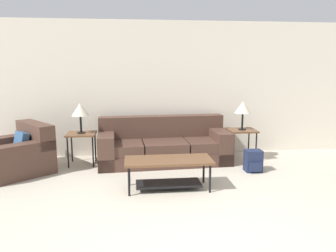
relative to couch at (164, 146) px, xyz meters
name	(u,v)px	position (x,y,z in m)	size (l,w,h in m)	color
wall_back	(167,89)	(0.13, 0.60, 1.00)	(8.89, 0.06, 2.60)	silver
couch	(164,146)	(0.00, 0.00, 0.00)	(2.39, 1.03, 0.82)	#4C3328
armchair	(17,156)	(-2.47, -0.34, -0.01)	(1.41, 1.41, 0.80)	#4C3328
coffee_table	(168,167)	(-0.07, -1.36, 0.03)	(1.24, 0.52, 0.44)	brown
side_table_left	(81,137)	(-1.47, 0.01, 0.21)	(0.50, 0.47, 0.57)	brown
side_table_right	(242,133)	(1.47, 0.01, 0.21)	(0.50, 0.47, 0.57)	brown
table_lamp_left	(80,110)	(-1.47, 0.01, 0.69)	(0.30, 0.30, 0.53)	black
table_lamp_right	(243,108)	(1.47, 0.01, 0.69)	(0.30, 0.30, 0.53)	black
backpack	(253,161)	(1.43, -0.72, -0.12)	(0.27, 0.29, 0.36)	#1E2847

